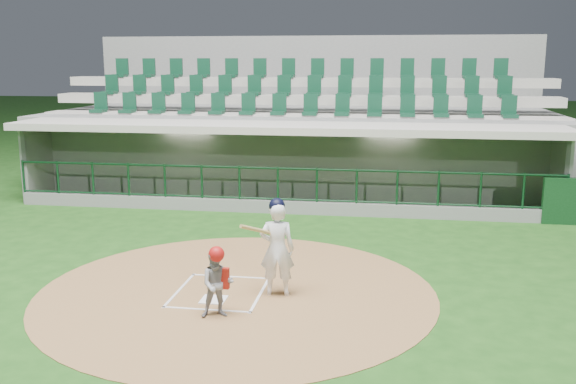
# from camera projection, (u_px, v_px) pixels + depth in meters

# --- Properties ---
(ground) EXTENTS (120.00, 120.00, 0.00)m
(ground) POSITION_uv_depth(u_px,v_px,m) (224.00, 287.00, 11.88)
(ground) COLOR #184213
(ground) RESTS_ON ground
(dirt_circle) EXTENTS (7.20, 7.20, 0.01)m
(dirt_circle) POSITION_uv_depth(u_px,v_px,m) (237.00, 291.00, 11.64)
(dirt_circle) COLOR brown
(dirt_circle) RESTS_ON ground
(home_plate) EXTENTS (0.43, 0.43, 0.02)m
(home_plate) POSITION_uv_depth(u_px,v_px,m) (214.00, 300.00, 11.20)
(home_plate) COLOR white
(home_plate) RESTS_ON dirt_circle
(batter_box_chalk) EXTENTS (1.55, 1.80, 0.01)m
(batter_box_chalk) POSITION_uv_depth(u_px,v_px,m) (219.00, 292.00, 11.59)
(batter_box_chalk) COLOR silver
(batter_box_chalk) RESTS_ON ground
(dugout_structure) EXTENTS (16.40, 3.70, 3.00)m
(dugout_structure) POSITION_uv_depth(u_px,v_px,m) (294.00, 168.00, 19.21)
(dugout_structure) COLOR slate
(dugout_structure) RESTS_ON ground
(seating_deck) EXTENTS (17.00, 6.72, 5.15)m
(seating_deck) POSITION_uv_depth(u_px,v_px,m) (302.00, 140.00, 22.15)
(seating_deck) COLOR gray
(seating_deck) RESTS_ON ground
(batter) EXTENTS (0.86, 0.87, 1.77)m
(batter) POSITION_uv_depth(u_px,v_px,m) (277.00, 247.00, 11.30)
(batter) COLOR white
(batter) RESTS_ON dirt_circle
(catcher) EXTENTS (0.64, 0.57, 1.19)m
(catcher) POSITION_uv_depth(u_px,v_px,m) (217.00, 282.00, 10.38)
(catcher) COLOR gray
(catcher) RESTS_ON dirt_circle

